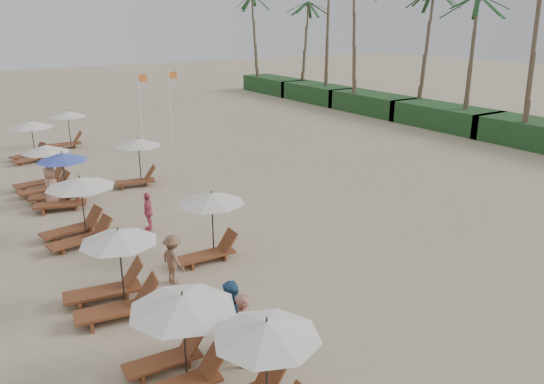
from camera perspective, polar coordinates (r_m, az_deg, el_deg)
ground at (r=16.43m, az=7.79°, el=-10.04°), size 160.00×160.00×0.00m
shrub_hedge at (r=41.12m, az=18.10°, el=7.71°), size 3.20×53.00×1.60m
lounger_station_0 at (r=10.89m, az=-1.49°, el=-18.92°), size 2.43×2.17×2.27m
lounger_station_1 at (r=12.18m, az=-10.22°, el=-14.79°), size 2.55×2.41×2.08m
lounger_station_2 at (r=15.35m, az=-16.91°, el=-8.62°), size 2.71×2.33×2.30m
lounger_station_3 at (r=20.20m, az=-20.33°, el=-1.92°), size 2.82×2.44×2.37m
lounger_station_4 at (r=24.31m, az=-22.03°, el=0.89°), size 2.68×2.60×2.32m
lounger_station_5 at (r=26.68m, az=-23.53°, el=2.05°), size 2.66×2.15×2.18m
lounger_station_6 at (r=32.74m, az=-24.65°, el=5.16°), size 2.63×2.43×2.23m
inland_station_0 at (r=17.67m, az=-6.79°, el=-3.00°), size 2.68×2.24×2.22m
inland_station_1 at (r=26.20m, az=-14.41°, el=3.64°), size 2.73×2.24×2.22m
inland_station_2 at (r=35.31m, az=-21.34°, el=6.59°), size 2.79×2.24×2.22m
beachgoer_near at (r=12.63m, az=-2.92°, el=-14.55°), size 0.78×0.78×1.83m
beachgoer_mid_a at (r=13.08m, az=-4.52°, el=-13.28°), size 1.13×1.13×1.85m
beachgoer_mid_b at (r=16.46m, az=-10.59°, el=-7.12°), size 0.76×1.10×1.55m
beachgoer_far_a at (r=20.58m, az=-13.17°, el=-2.05°), size 0.75×0.96×1.52m
beachgoer_far_b at (r=24.44m, az=-22.68°, el=0.53°), size 0.76×0.97×1.76m
flag_pole_near at (r=31.95m, az=-13.97°, el=8.64°), size 0.60×0.08×4.83m
flag_pole_far at (r=33.19m, az=-10.85°, el=9.20°), size 0.60×0.08×4.83m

